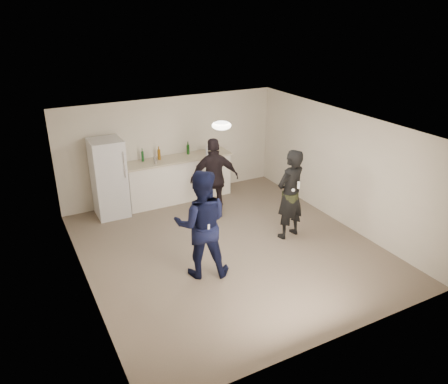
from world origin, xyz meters
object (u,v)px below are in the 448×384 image
man (201,224)px  woman (290,194)px  shaker (155,160)px  counter (179,180)px  spectator (215,179)px  fridge (109,178)px

man → woman: 2.22m
shaker → man: size_ratio=0.09×
counter → spectator: bearing=-73.6°
fridge → counter: bearing=2.4°
shaker → woman: woman is taller
woman → fridge: bearing=-54.5°
counter → spectator: 1.36m
counter → man: bearing=-105.1°
counter → woman: (1.31, -2.80, 0.43)m
fridge → spectator: 2.38m
man → spectator: 2.32m
man → counter: bearing=-82.0°
counter → man: 3.36m
counter → shaker: (-0.60, -0.12, 0.65)m
fridge → woman: (3.01, -2.73, 0.05)m
counter → woman: 3.12m
counter → fridge: (-1.70, -0.07, 0.38)m
fridge → shaker: 1.13m
spectator → fridge: bearing=-13.8°
shaker → woman: bearing=-54.5°
counter → man: man is taller
shaker → woman: size_ratio=0.09×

